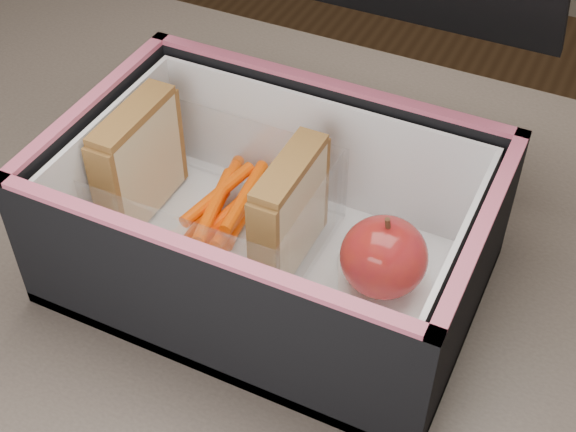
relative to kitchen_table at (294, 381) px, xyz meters
The scene contains 8 objects.
kitchen_table is the anchor object (origin of this frame).
lunch_bag 0.17m from the kitchen_table, 133.59° to the left, with size 0.33×0.35×0.30m.
plastic_tub 0.18m from the kitchen_table, 155.95° to the left, with size 0.19×0.13×0.08m, color white, non-canonical shape.
sandwich_left 0.23m from the kitchen_table, 165.63° to the left, with size 0.03×0.09×0.10m.
sandwich_right 0.17m from the kitchen_table, 119.98° to the left, with size 0.03×0.09×0.10m.
carrot_sticks 0.16m from the kitchen_table, 149.31° to the left, with size 0.05×0.15×0.03m.
paper_napkin 0.13m from the kitchen_table, 34.72° to the left, with size 0.07×0.08×0.01m, color white.
red_apple 0.16m from the kitchen_table, 36.37° to the left, with size 0.09×0.09×0.07m.
Camera 1 is at (0.17, -0.37, 1.25)m, focal length 50.00 mm.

